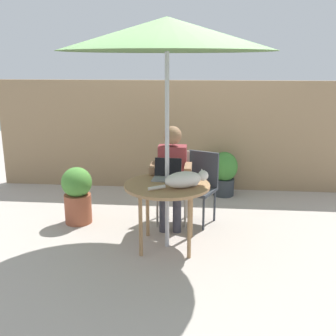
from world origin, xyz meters
TOP-DOWN VIEW (x-y plane):
  - ground_plane at (0.00, 0.00)m, footprint 14.00×14.00m
  - fence_back at (0.00, 2.13)m, footprint 5.77×0.08m
  - patio_table at (0.00, 0.00)m, footprint 0.91×0.91m
  - patio_umbrella at (0.00, 0.00)m, footprint 2.13×2.13m
  - chair_occupied at (0.00, 0.77)m, footprint 0.40×0.40m
  - chair_empty at (0.34, 0.77)m, footprint 0.53×0.53m
  - person_seated at (0.00, 0.62)m, footprint 0.48×0.48m
  - laptop at (-0.02, 0.22)m, footprint 0.32×0.27m
  - cat at (0.20, -0.09)m, footprint 0.61×0.36m
  - potted_plant_near_fence at (-1.17, 0.57)m, footprint 0.37×0.37m
  - potted_plant_by_chair at (0.68, 1.81)m, footprint 0.40×0.40m

SIDE VIEW (x-z plane):
  - ground_plane at x=0.00m, z-range 0.00..0.00m
  - potted_plant_by_chair at x=0.68m, z-range 0.03..0.69m
  - potted_plant_near_fence at x=-1.17m, z-range 0.02..0.73m
  - chair_occupied at x=0.00m, z-range 0.08..0.96m
  - chair_empty at x=0.34m, z-range 0.08..0.96m
  - patio_table at x=0.00m, z-range 0.29..1.00m
  - person_seated at x=0.00m, z-range 0.08..1.30m
  - laptop at x=-0.02m, z-range 0.67..0.88m
  - cat at x=0.20m, z-range 0.71..0.88m
  - fence_back at x=0.00m, z-range 0.00..1.69m
  - patio_umbrella at x=0.00m, z-range 1.03..3.41m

